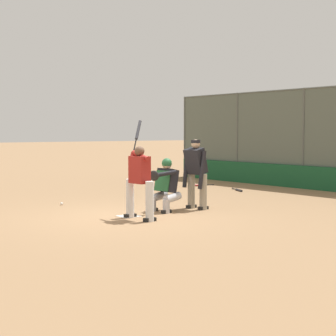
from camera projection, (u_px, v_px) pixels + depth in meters
The scene contains 8 objects.
ground_plane at pixel (129, 216), 12.49m from camera, with size 160.00×160.00×0.00m, color #93704C.
home_plate_marker at pixel (129, 216), 12.49m from camera, with size 0.43×0.43×0.01m, color white.
batter_at_plate at pixel (140, 180), 12.02m from camera, with size 1.03×0.60×2.15m.
catcher_behind_plate at pixel (165, 184), 13.22m from camera, with size 0.71×0.81×1.26m.
umpire_home at pixel (196, 172), 13.63m from camera, with size 0.69×0.45×1.70m.
spare_bat_near_backstop at pixel (238, 190), 17.81m from camera, with size 0.80×0.41×0.07m.
spare_bat_by_padding at pixel (200, 185), 19.38m from camera, with size 0.31×0.80×0.07m.
baseball_loose at pixel (62, 204), 14.41m from camera, with size 0.07×0.07×0.07m, color white.
Camera 1 is at (-10.25, 7.03, 1.90)m, focal length 60.00 mm.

